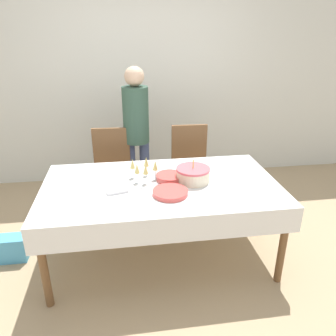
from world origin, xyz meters
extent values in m
plane|color=tan|center=(0.00, 0.00, 0.00)|extent=(12.00, 12.00, 0.00)
cube|color=silver|center=(0.00, 1.83, 1.35)|extent=(8.00, 0.05, 2.70)
cube|color=white|center=(0.00, 0.00, 0.71)|extent=(1.94, 1.06, 0.03)
cube|color=white|center=(0.00, 0.00, 0.62)|extent=(1.97, 1.09, 0.21)
cylinder|color=brown|center=(-0.91, -0.47, 0.35)|extent=(0.06, 0.06, 0.70)
cylinder|color=brown|center=(0.91, -0.47, 0.35)|extent=(0.06, 0.06, 0.70)
cylinder|color=brown|center=(-0.91, 0.47, 0.35)|extent=(0.06, 0.06, 0.70)
cylinder|color=brown|center=(0.91, 0.47, 0.35)|extent=(0.06, 0.06, 0.70)
cube|color=brown|center=(-0.44, 0.78, 0.43)|extent=(0.45, 0.45, 0.04)
cube|color=brown|center=(-0.42, 0.97, 0.70)|extent=(0.40, 0.06, 0.50)
cylinder|color=brown|center=(-0.27, 0.59, 0.20)|extent=(0.04, 0.04, 0.41)
cylinder|color=brown|center=(-0.63, 0.61, 0.20)|extent=(0.04, 0.04, 0.41)
cylinder|color=brown|center=(-0.24, 0.95, 0.20)|extent=(0.04, 0.04, 0.41)
cylinder|color=brown|center=(-0.60, 0.97, 0.20)|extent=(0.04, 0.04, 0.41)
cube|color=brown|center=(0.44, 0.78, 0.43)|extent=(0.43, 0.43, 0.04)
cube|color=brown|center=(0.44, 0.97, 0.70)|extent=(0.40, 0.05, 0.50)
cylinder|color=brown|center=(0.61, 0.59, 0.20)|extent=(0.04, 0.04, 0.41)
cylinder|color=brown|center=(0.25, 0.61, 0.20)|extent=(0.04, 0.04, 0.41)
cylinder|color=brown|center=(0.62, 0.95, 0.20)|extent=(0.04, 0.04, 0.41)
cylinder|color=brown|center=(0.26, 0.97, 0.20)|extent=(0.04, 0.04, 0.41)
cylinder|color=beige|center=(0.28, 0.01, 0.78)|extent=(0.28, 0.28, 0.10)
cylinder|color=#D15B66|center=(0.28, 0.01, 0.84)|extent=(0.28, 0.28, 0.02)
cylinder|color=yellow|center=(0.28, 0.01, 0.88)|extent=(0.01, 0.01, 0.06)
sphere|color=#F9CC4C|center=(0.28, 0.01, 0.92)|extent=(0.01, 0.01, 0.01)
cylinder|color=silver|center=(-0.14, 0.08, 0.73)|extent=(0.30, 0.30, 0.01)
cylinder|color=silver|center=(-0.04, 0.08, 0.73)|extent=(0.05, 0.05, 0.00)
cylinder|color=silver|center=(-0.04, 0.08, 0.78)|extent=(0.01, 0.01, 0.08)
cone|color=#E0CC72|center=(-0.04, 0.08, 0.86)|extent=(0.04, 0.04, 0.08)
cylinder|color=silver|center=(-0.10, 0.18, 0.73)|extent=(0.05, 0.05, 0.00)
cylinder|color=silver|center=(-0.10, 0.18, 0.78)|extent=(0.01, 0.01, 0.08)
cone|color=#E0CC72|center=(-0.10, 0.18, 0.86)|extent=(0.04, 0.04, 0.08)
cylinder|color=silver|center=(-0.22, 0.14, 0.73)|extent=(0.05, 0.05, 0.00)
cylinder|color=silver|center=(-0.22, 0.14, 0.78)|extent=(0.01, 0.01, 0.08)
cone|color=#E0CC72|center=(-0.22, 0.14, 0.86)|extent=(0.04, 0.04, 0.08)
cylinder|color=silver|center=(-0.19, 0.04, 0.73)|extent=(0.05, 0.05, 0.00)
cylinder|color=silver|center=(-0.19, 0.04, 0.78)|extent=(0.01, 0.01, 0.08)
cone|color=#E0CC72|center=(-0.19, 0.04, 0.86)|extent=(0.04, 0.04, 0.08)
cylinder|color=silver|center=(-0.12, 0.01, 0.73)|extent=(0.05, 0.05, 0.00)
cylinder|color=silver|center=(-0.12, 0.01, 0.78)|extent=(0.01, 0.01, 0.08)
cone|color=#E0CC72|center=(-0.12, 0.01, 0.86)|extent=(0.04, 0.04, 0.08)
cylinder|color=#CC4C47|center=(0.05, -0.20, 0.73)|extent=(0.28, 0.28, 0.01)
cylinder|color=#CC4C47|center=(0.05, -0.20, 0.74)|extent=(0.28, 0.28, 0.01)
cylinder|color=#CC4C47|center=(0.05, -0.20, 0.74)|extent=(0.28, 0.28, 0.01)
cylinder|color=#CC4C47|center=(0.05, -0.20, 0.75)|extent=(0.28, 0.28, 0.01)
cylinder|color=#CC4C47|center=(0.05, -0.20, 0.76)|extent=(0.28, 0.28, 0.01)
cylinder|color=#CC4C47|center=(0.09, 0.07, 0.73)|extent=(0.23, 0.23, 0.01)
cylinder|color=#CC4C47|center=(0.09, 0.07, 0.74)|extent=(0.23, 0.23, 0.01)
cylinder|color=#CC4C47|center=(0.09, 0.07, 0.74)|extent=(0.23, 0.23, 0.01)
cylinder|color=#CC4C47|center=(0.09, 0.07, 0.75)|extent=(0.23, 0.23, 0.01)
cylinder|color=#CC4C47|center=(0.09, 0.07, 0.76)|extent=(0.23, 0.23, 0.01)
cylinder|color=#CC4C47|center=(0.09, 0.07, 0.77)|extent=(0.23, 0.23, 0.01)
cylinder|color=#CC4C47|center=(0.09, 0.07, 0.77)|extent=(0.23, 0.23, 0.01)
cube|color=silver|center=(0.36, -0.18, 0.73)|extent=(0.30, 0.03, 0.00)
cube|color=silver|center=(-0.36, -0.11, 0.74)|extent=(0.18, 0.10, 0.02)
cube|color=white|center=(-0.41, 0.01, 0.73)|extent=(0.15, 0.15, 0.01)
cylinder|color=#3F4C72|center=(-0.22, 1.03, 0.38)|extent=(0.11, 0.11, 0.76)
cylinder|color=#3F4C72|center=(-0.06, 1.03, 0.38)|extent=(0.11, 0.11, 0.76)
cylinder|color=#335142|center=(-0.14, 1.03, 1.07)|extent=(0.28, 0.28, 0.60)
sphere|color=#D8B293|center=(-0.14, 1.03, 1.47)|extent=(0.21, 0.21, 0.21)
cube|color=#4CA5D8|center=(-1.33, 0.13, 0.12)|extent=(0.26, 0.16, 0.23)
camera|label=1|loc=(-0.29, -2.45, 1.93)|focal=35.00mm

